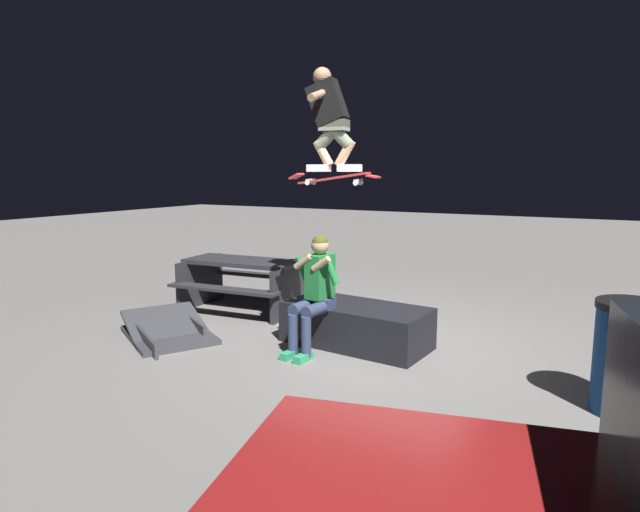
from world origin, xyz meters
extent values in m
plane|color=slate|center=(0.00, 0.00, 0.00)|extent=(40.00, 40.00, 0.00)
cube|color=black|center=(0.18, 0.13, 0.24)|extent=(1.75, 0.95, 0.48)
cube|color=#2D3856|center=(0.49, 0.45, 0.54)|extent=(0.32, 0.20, 0.12)
cube|color=#1E7233|center=(0.49, 0.45, 0.85)|extent=(0.23, 0.36, 0.50)
sphere|color=tan|center=(0.49, 0.45, 1.20)|extent=(0.20, 0.20, 0.20)
sphere|color=#454919|center=(0.49, 0.45, 1.22)|extent=(0.19, 0.19, 0.19)
cylinder|color=#1E7233|center=(0.30, 0.52, 0.93)|extent=(0.20, 0.10, 0.29)
cylinder|color=tan|center=(0.39, 0.62, 1.03)|extent=(0.24, 0.09, 0.19)
cylinder|color=#1E7233|center=(0.70, 0.49, 0.93)|extent=(0.20, 0.10, 0.29)
cylinder|color=tan|center=(0.63, 0.59, 1.03)|extent=(0.24, 0.09, 0.19)
cylinder|color=#2D3856|center=(0.42, 0.65, 0.52)|extent=(0.18, 0.41, 0.14)
cylinder|color=#2D3856|center=(0.44, 0.85, 0.26)|extent=(0.11, 0.11, 0.44)
cube|color=#2D9E66|center=(0.44, 0.90, 0.04)|extent=(0.12, 0.27, 0.08)
cylinder|color=#2D3856|center=(0.60, 0.64, 0.52)|extent=(0.18, 0.41, 0.14)
cylinder|color=#2D3856|center=(0.62, 0.84, 0.26)|extent=(0.11, 0.11, 0.44)
cube|color=#2D9E66|center=(0.62, 0.89, 0.04)|extent=(0.12, 0.27, 0.08)
cube|color=#B72D2D|center=(0.37, 0.34, 1.95)|extent=(0.81, 0.30, 0.13)
cube|color=#B72D2D|center=(0.82, 0.40, 1.97)|extent=(0.14, 0.21, 0.07)
cube|color=#B72D2D|center=(-0.07, 0.28, 1.97)|extent=(0.15, 0.21, 0.04)
cube|color=#99999E|center=(0.65, 0.37, 1.93)|extent=(0.08, 0.17, 0.04)
cylinder|color=white|center=(0.64, 0.46, 1.90)|extent=(0.06, 0.04, 0.05)
cylinder|color=white|center=(0.66, 0.29, 1.90)|extent=(0.06, 0.04, 0.05)
cube|color=#99999E|center=(0.10, 0.30, 1.93)|extent=(0.08, 0.17, 0.04)
cylinder|color=white|center=(0.08, 0.39, 1.90)|extent=(0.06, 0.04, 0.05)
cylinder|color=white|center=(0.11, 0.21, 1.90)|extent=(0.06, 0.04, 0.05)
cube|color=white|center=(0.55, 0.36, 2.06)|extent=(0.27, 0.13, 0.08)
cube|color=white|center=(0.20, 0.31, 2.06)|extent=(0.27, 0.13, 0.08)
cylinder|color=tan|center=(0.50, 0.35, 2.22)|extent=(0.25, 0.13, 0.31)
cylinder|color=#5E6757|center=(0.43, 0.34, 2.42)|extent=(0.35, 0.17, 0.33)
cylinder|color=tan|center=(0.25, 0.32, 2.22)|extent=(0.25, 0.13, 0.31)
cylinder|color=#5E6757|center=(0.32, 0.33, 2.42)|extent=(0.35, 0.17, 0.33)
cube|color=#5E6757|center=(0.37, 0.34, 2.52)|extent=(0.32, 0.24, 0.12)
cube|color=black|center=(0.45, 0.35, 2.76)|extent=(0.48, 0.28, 0.52)
sphere|color=tan|center=(0.51, 0.36, 3.04)|extent=(0.20, 0.20, 0.20)
cylinder|color=tan|center=(0.44, 0.57, 2.82)|extent=(0.14, 0.45, 0.19)
cylinder|color=tan|center=(0.50, 0.13, 2.82)|extent=(0.14, 0.45, 0.19)
cube|color=#38383D|center=(2.33, 0.97, 0.03)|extent=(1.52, 1.41, 0.06)
cube|color=#38383D|center=(2.33, 0.97, 0.09)|extent=(1.48, 1.38, 0.36)
cube|color=#38383D|center=(2.33, 1.36, 0.08)|extent=(0.98, 0.60, 0.17)
cube|color=#38383D|center=(2.33, 0.58, 0.08)|extent=(0.98, 0.60, 0.17)
cube|color=#28282D|center=(2.32, -0.56, 0.72)|extent=(1.75, 0.84, 0.06)
cube|color=#28282D|center=(2.27, -0.02, 0.42)|extent=(1.71, 0.38, 0.04)
cube|color=#28282D|center=(2.37, -1.11, 0.42)|extent=(1.71, 0.38, 0.04)
cube|color=#28282D|center=(3.09, -0.50, 0.36)|extent=(0.15, 1.10, 0.72)
cube|color=#28282D|center=(1.55, -0.63, 0.36)|extent=(0.15, 1.10, 0.72)
cylinder|color=navy|center=(-2.58, 0.68, 0.45)|extent=(0.56, 0.56, 0.90)
cylinder|color=black|center=(-2.58, 0.68, 0.93)|extent=(0.59, 0.59, 0.06)
camera|label=1|loc=(-2.36, 5.68, 2.02)|focal=30.12mm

